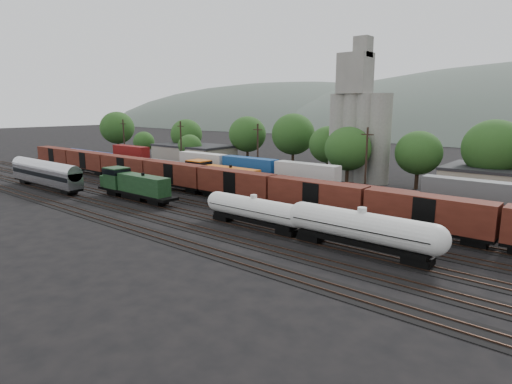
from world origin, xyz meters
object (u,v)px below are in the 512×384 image
Objects in this scene: passenger_coach at (45,173)px; grain_silo at (358,127)px; orange_locomotive at (217,176)px; green_locomotive at (132,184)px; tank_car_a at (254,210)px.

grain_silo reaches higher than passenger_coach.
orange_locomotive is (25.62, 20.00, -0.35)m from passenger_coach.
green_locomotive is at bearing 13.70° from passenger_coach.
grain_silo is (15.09, 26.00, 8.43)m from orange_locomotive.
orange_locomotive is 31.22m from grain_silo.
tank_car_a is at bearing -34.88° from orange_locomotive.
green_locomotive is 0.80× the size of passenger_coach.
passenger_coach is 1.14× the size of orange_locomotive.
passenger_coach is at bearing -142.02° from orange_locomotive.
green_locomotive is at bearing -108.79° from orange_locomotive.
passenger_coach is at bearing -173.95° from tank_car_a.
passenger_coach is at bearing -131.51° from grain_silo.
grain_silo is (-6.43, 41.00, 8.78)m from tank_car_a.
orange_locomotive reaches higher than tank_car_a.
grain_silo is (20.19, 41.00, 8.52)m from green_locomotive.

